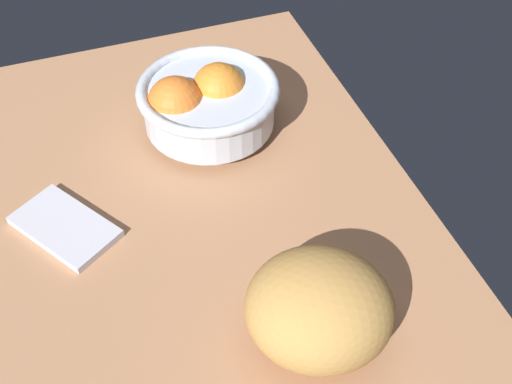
# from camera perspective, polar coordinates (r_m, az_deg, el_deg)

# --- Properties ---
(ground_plane) EXTENTS (0.82, 0.60, 0.03)m
(ground_plane) POSITION_cam_1_polar(r_m,az_deg,el_deg) (0.92, -5.18, -1.71)
(ground_plane) COLOR #B17B55
(fruit_bowl) EXTENTS (0.21, 0.21, 0.10)m
(fruit_bowl) POSITION_cam_1_polar(r_m,az_deg,el_deg) (0.98, -4.28, 7.67)
(fruit_bowl) COLOR silver
(fruit_bowl) RESTS_ON ground
(bread_loaf) EXTENTS (0.20, 0.21, 0.11)m
(bread_loaf) POSITION_cam_1_polar(r_m,az_deg,el_deg) (0.74, 5.40, -9.78)
(bread_loaf) COLOR #C08D48
(bread_loaf) RESTS_ON ground
(napkin_folded) EXTENTS (0.16, 0.14, 0.01)m
(napkin_folded) POSITION_cam_1_polar(r_m,az_deg,el_deg) (0.91, -15.93, -2.86)
(napkin_folded) COLOR silver
(napkin_folded) RESTS_ON ground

